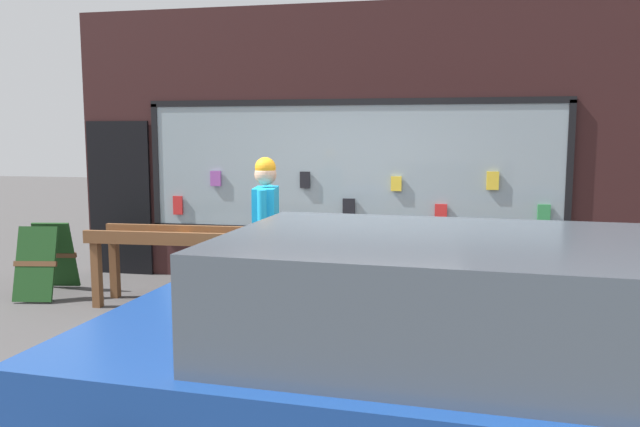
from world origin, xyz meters
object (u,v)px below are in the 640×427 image
sandwich_board_sign (46,259)px  display_table_right (491,250)px  small_dog (304,309)px  parked_car (449,366)px  display_table_left (209,245)px  person_browsing (266,227)px

sandwich_board_sign → display_table_right: bearing=-10.6°
small_dog → parked_car: (1.34, -2.54, 0.49)m
small_dog → parked_car: parked_car is taller
display_table_right → display_table_left: bearing=180.0°
display_table_right → small_dog: 1.99m
display_table_left → small_dog: display_table_left is taller
display_table_left → sandwich_board_sign: (-2.10, 0.10, -0.27)m
person_browsing → small_dog: bearing=-131.6°
parked_car → small_dog: bearing=121.2°
display_table_right → parked_car: (-0.43, -3.29, -0.02)m
person_browsing → sandwich_board_sign: bearing=69.8°
display_table_left → sandwich_board_sign: bearing=177.3°
display_table_left → parked_car: bearing=-51.8°
person_browsing → sandwich_board_sign: size_ratio=1.91×
display_table_left → display_table_right: size_ratio=1.00×
person_browsing → small_dog: size_ratio=3.22×
display_table_left → person_browsing: size_ratio=1.59×
small_dog → parked_car: bearing=-179.3°
display_table_left → small_dog: 1.54m
display_table_right → small_dog: display_table_right is taller
display_table_right → sandwich_board_sign: size_ratio=3.03×
display_table_left → person_browsing: 0.97m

